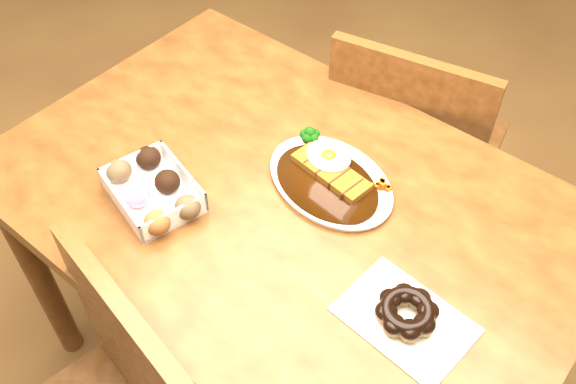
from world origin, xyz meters
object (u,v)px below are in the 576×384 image
Objects in this scene: katsu_curry_plate at (330,177)px; donut_box at (153,190)px; chair_far at (411,151)px; pon_de_ring at (407,313)px; table at (285,227)px.

donut_box is (-0.24, -0.26, 0.01)m from katsu_curry_plate.
chair_far is 0.77m from pon_de_ring.
chair_far is 2.71× the size of katsu_curry_plate.
chair_far reaches higher than table.
pon_de_ring is at bearing -14.38° from table.
table is at bearing -116.63° from katsu_curry_plate.
table is 0.37m from pon_de_ring.
donut_box is at bearing -171.16° from pon_de_ring.
donut_box is 0.55m from pon_de_ring.
katsu_curry_plate is (0.04, -0.45, 0.29)m from chair_far.
donut_box reaches higher than table.
katsu_curry_plate is at bearing 83.13° from chair_far.
chair_far is at bearing 118.24° from pon_de_ring.
table is at bearing 165.62° from pon_de_ring.
table is 5.24× the size of donut_box.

